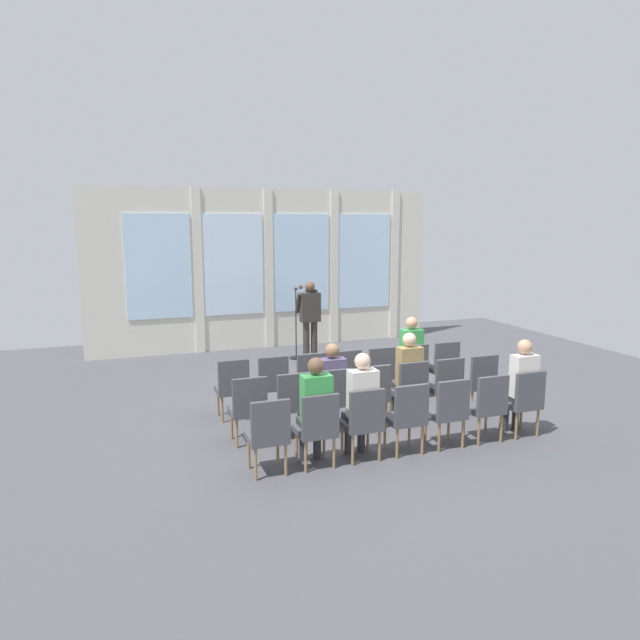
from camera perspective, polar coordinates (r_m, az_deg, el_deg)
ground_plane at (r=8.64m, az=4.68°, el=-10.18°), size 14.59×14.59×0.00m
rear_partition at (r=13.47m, az=-5.06°, el=5.11°), size 8.12×0.14×3.67m
speaker at (r=12.28m, az=-1.03°, el=0.57°), size 0.50×0.69×1.68m
mic_stand at (r=12.45m, az=-2.38°, el=-2.32°), size 0.28×0.28×1.55m
chair_r0_c0 at (r=8.72m, az=-8.67°, el=-6.38°), size 0.46×0.44×0.94m
chair_r0_c1 at (r=8.85m, az=-4.81°, el=-6.06°), size 0.46×0.44×0.94m
chair_r0_c2 at (r=9.02m, az=-1.09°, el=-5.72°), size 0.46×0.44×0.94m
chair_r0_c3 at (r=9.23m, az=2.48°, el=-5.37°), size 0.46×0.44×0.94m
chair_r0_c4 at (r=9.47m, az=5.87°, el=-5.01°), size 0.46×0.44×0.94m
chair_r0_c5 at (r=9.75m, az=9.09°, el=-4.66°), size 0.46×0.44×0.94m
audience_r0_c5 at (r=9.76m, az=8.90°, el=-3.25°), size 0.36×0.39×1.38m
chair_r0_c6 at (r=10.05m, az=12.11°, el=-4.32°), size 0.46×0.44×0.94m
chair_r1_c0 at (r=7.76m, az=-7.14°, el=-8.40°), size 0.46×0.44×0.94m
chair_r1_c1 at (r=7.91m, az=-2.82°, el=-7.98°), size 0.46×0.44×0.94m
chair_r1_c2 at (r=8.10m, az=1.30°, el=-7.54°), size 0.46×0.44×0.94m
audience_r1_c2 at (r=8.13m, az=1.09°, el=-6.19°), size 0.36×0.39×1.28m
chair_r1_c3 at (r=8.33m, az=5.21°, el=-7.08°), size 0.46×0.44×0.94m
chair_r1_c4 at (r=8.60m, az=8.88°, el=-6.62°), size 0.46×0.44×0.94m
audience_r1_c4 at (r=8.61m, az=8.66°, el=-5.14°), size 0.36×0.39×1.35m
chair_r1_c5 at (r=8.90m, az=12.31°, el=-6.17°), size 0.46×0.44×0.94m
chair_r1_c6 at (r=9.23m, az=15.51°, el=-5.73°), size 0.46×0.44×0.94m
chair_r2_c0 at (r=6.82m, az=-5.15°, el=-10.97°), size 0.46×0.44×0.94m
chair_r2_c1 at (r=6.99m, az=-0.27°, el=-10.40°), size 0.46×0.44×0.94m
audience_r2_c1 at (r=6.99m, az=-0.50°, el=-8.52°), size 0.36×0.39×1.36m
chair_r2_c2 at (r=7.21m, az=4.33°, el=-9.80°), size 0.46×0.44×0.94m
audience_r2_c2 at (r=7.20m, az=4.09°, el=-7.96°), size 0.36×0.39×1.36m
chair_r2_c3 at (r=7.46m, az=8.61°, el=-9.19°), size 0.46×0.44×0.94m
chair_r2_c4 at (r=7.76m, az=12.58°, el=-8.57°), size 0.46×0.44×0.94m
chair_r2_c5 at (r=8.09m, az=16.23°, el=-7.96°), size 0.46×0.44×0.94m
chair_r2_c6 at (r=8.45m, az=19.57°, el=-7.37°), size 0.46×0.44×0.94m
audience_r2_c6 at (r=8.45m, az=19.31°, el=-5.83°), size 0.36×0.39×1.36m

